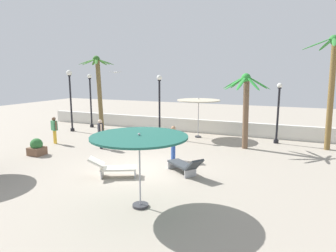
{
  "coord_description": "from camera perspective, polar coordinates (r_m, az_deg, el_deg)",
  "views": [
    {
      "loc": [
        5.76,
        -10.47,
        4.05
      ],
      "look_at": [
        0.0,
        3.07,
        1.4
      ],
      "focal_mm": 31.39,
      "sensor_mm": 36.0,
      "label": 1
    }
  ],
  "objects": [
    {
      "name": "guest_0",
      "position": [
        13.83,
        1.03,
        -2.62
      ],
      "size": [
        0.3,
        0.55,
        1.63
      ],
      "color": "#3359B2",
      "rests_on": "ground_plane"
    },
    {
      "name": "lounge_chair_0",
      "position": [
        12.01,
        3.29,
        -7.56
      ],
      "size": [
        1.84,
        1.57,
        0.84
      ],
      "color": "#B7B7BC",
      "rests_on": "ground_plane"
    },
    {
      "name": "seagull_0",
      "position": [
        21.7,
        -10.18,
        10.26
      ],
      "size": [
        1.07,
        0.38,
        0.14
      ],
      "color": "white"
    },
    {
      "name": "patio_umbrella_0",
      "position": [
        18.61,
        5.96,
        4.74
      ],
      "size": [
        2.69,
        2.69,
        2.54
      ],
      "color": "#333338",
      "rests_on": "ground_plane"
    },
    {
      "name": "lamp_post_0",
      "position": [
        22.83,
        -14.8,
        5.43
      ],
      "size": [
        0.33,
        0.33,
        3.99
      ],
      "color": "black",
      "rests_on": "ground_plane"
    },
    {
      "name": "lamp_post_3",
      "position": [
        21.59,
        -18.44,
        6.06
      ],
      "size": [
        0.38,
        0.38,
        4.27
      ],
      "color": "black",
      "rests_on": "ground_plane"
    },
    {
      "name": "guest_1",
      "position": [
        18.21,
        -21.21,
        -0.32
      ],
      "size": [
        0.53,
        0.35,
        1.57
      ],
      "color": "gold",
      "rests_on": "ground_plane"
    },
    {
      "name": "guest_2",
      "position": [
        16.24,
        -12.99,
        -0.99
      ],
      "size": [
        0.43,
        0.42,
        1.61
      ],
      "color": "#26262D",
      "rests_on": "ground_plane"
    },
    {
      "name": "lounge_chair_1",
      "position": [
        11.89,
        -10.69,
        -7.86
      ],
      "size": [
        1.91,
        1.31,
        0.83
      ],
      "color": "#B7B7BC",
      "rests_on": "ground_plane"
    },
    {
      "name": "boundary_wall",
      "position": [
        20.42,
        6.28,
        -0.01
      ],
      "size": [
        25.2,
        0.3,
        0.9
      ],
      "primitive_type": "cube",
      "color": "silver",
      "rests_on": "ground_plane"
    },
    {
      "name": "lamp_post_2",
      "position": [
        18.1,
        20.59,
        2.69
      ],
      "size": [
        0.29,
        0.29,
        3.51
      ],
      "color": "black",
      "rests_on": "ground_plane"
    },
    {
      "name": "planter",
      "position": [
        16.15,
        -24.14,
        -3.83
      ],
      "size": [
        0.7,
        0.7,
        0.85
      ],
      "color": "brown",
      "rests_on": "ground_plane"
    },
    {
      "name": "palm_tree_0",
      "position": [
        20.63,
        -13.33,
        7.85
      ],
      "size": [
        2.38,
        2.38,
        5.21
      ],
      "color": "brown",
      "rests_on": "ground_plane"
    },
    {
      "name": "palm_tree_1",
      "position": [
        17.55,
        29.19,
        7.95
      ],
      "size": [
        2.99,
        2.95,
        5.97
      ],
      "color": "brown",
      "rests_on": "ground_plane"
    },
    {
      "name": "lamp_post_1",
      "position": [
        18.39,
        -1.67,
        4.55
      ],
      "size": [
        0.32,
        0.32,
        3.95
      ],
      "color": "black",
      "rests_on": "ground_plane"
    },
    {
      "name": "ground_plane",
      "position": [
        12.62,
        -5.53,
        -8.56
      ],
      "size": [
        56.0,
        56.0,
        0.0
      ],
      "primitive_type": "plane",
      "color": "#9E9384"
    },
    {
      "name": "palm_tree_2",
      "position": [
        16.25,
        14.85,
        4.85
      ],
      "size": [
        2.56,
        2.56,
        4.06
      ],
      "color": "brown",
      "rests_on": "ground_plane"
    },
    {
      "name": "patio_umbrella_1",
      "position": [
        8.72,
        -5.6,
        -2.67
      ],
      "size": [
        2.9,
        2.9,
        2.32
      ],
      "color": "#333338",
      "rests_on": "ground_plane"
    }
  ]
}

